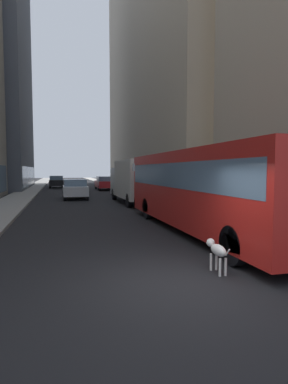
{
  "coord_description": "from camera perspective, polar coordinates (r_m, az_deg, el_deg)",
  "views": [
    {
      "loc": [
        -2.46,
        -5.85,
        2.35
      ],
      "look_at": [
        1.12,
        7.22,
        1.4
      ],
      "focal_mm": 29.1,
      "sensor_mm": 36.0,
      "label": 1
    }
  ],
  "objects": [
    {
      "name": "dalmatian_dog",
      "position": [
        7.45,
        13.22,
        -10.35
      ],
      "size": [
        0.22,
        0.96,
        0.72
      ],
      "color": "white",
      "rests_on": "ground"
    },
    {
      "name": "sidewalk_right",
      "position": [
        41.72,
        -4.02,
        0.86
      ],
      "size": [
        2.4,
        110.0,
        0.15
      ],
      "primitive_type": "cube",
      "color": "#ADA89E",
      "rests_on": "ground"
    },
    {
      "name": "building_right_far",
      "position": [
        55.75,
        0.33,
        21.16
      ],
      "size": [
        9.41,
        17.39,
        37.62
      ],
      "color": "#A0937F",
      "rests_on": "ground"
    },
    {
      "name": "building_right_mid",
      "position": [
        37.1,
        9.26,
        23.95
      ],
      "size": [
        10.06,
        19.59,
        30.1
      ],
      "color": "#A0937F",
      "rests_on": "ground"
    },
    {
      "name": "pedestrian_with_handbag",
      "position": [
        13.2,
        24.33,
        -2.16
      ],
      "size": [
        0.45,
        0.34,
        1.69
      ],
      "color": "#1E1E2D",
      "rests_on": "sidewalk_right"
    },
    {
      "name": "transit_bus",
      "position": [
        12.06,
        10.56,
        1.22
      ],
      "size": [
        2.78,
        11.53,
        3.05
      ],
      "color": "red",
      "rests_on": "ground"
    },
    {
      "name": "car_red_coupe",
      "position": [
        37.79,
        -7.31,
        1.65
      ],
      "size": [
        1.8,
        4.73,
        1.62
      ],
      "color": "red",
      "rests_on": "ground"
    },
    {
      "name": "sidewalk_left",
      "position": [
        41.04,
        -19.82,
        0.58
      ],
      "size": [
        2.4,
        110.0,
        0.15
      ],
      "primitive_type": "cube",
      "color": "gray",
      "rests_on": "ground"
    },
    {
      "name": "car_silver_sedan",
      "position": [
        26.09,
        -12.52,
        0.55
      ],
      "size": [
        1.91,
        3.95,
        1.62
      ],
      "color": "#B7BABF",
      "rests_on": "ground"
    },
    {
      "name": "box_truck",
      "position": [
        22.29,
        -1.66,
        2.24
      ],
      "size": [
        2.3,
        7.5,
        3.05
      ],
      "color": "silver",
      "rests_on": "ground"
    },
    {
      "name": "car_black_suv",
      "position": [
        43.66,
        -15.76,
        1.84
      ],
      "size": [
        1.82,
        4.33,
        1.62
      ],
      "color": "black",
      "rests_on": "ground"
    },
    {
      "name": "ground_plane",
      "position": [
        40.99,
        -11.85,
        0.62
      ],
      "size": [
        120.0,
        120.0,
        0.0
      ],
      "primitive_type": "plane",
      "color": "black"
    }
  ]
}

